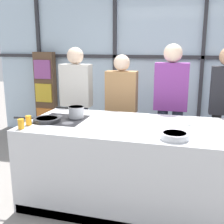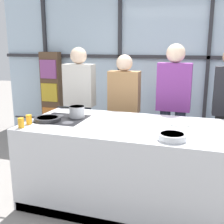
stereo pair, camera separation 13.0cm
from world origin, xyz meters
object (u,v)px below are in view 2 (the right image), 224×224
Objects in this scene: saucepan at (77,111)px; mixing_bowl at (172,136)px; white_plate at (180,123)px; juice_glass_far at (29,120)px; juice_glass_near at (21,123)px; spectator_center_left at (124,105)px; spectator_far_left at (80,98)px; spectator_center_right at (173,101)px; frying_pan at (47,119)px.

saucepan is 1.26m from mixing_bowl.
juice_glass_far is (-1.55, -0.51, 0.04)m from white_plate.
juice_glass_far is (0.00, 0.14, 0.00)m from juice_glass_near.
saucepan is at bearing 68.25° from spectator_center_left.
juice_glass_far is (-0.01, -1.29, -0.01)m from spectator_far_left.
spectator_center_left is at bearing 121.22° from mixing_bowl.
juice_glass_near reaches higher than white_plate.
spectator_far_left is 0.97× the size of spectator_center_right.
white_plate is at bearing 101.13° from spectator_center_right.
frying_pan is 1.55× the size of saucepan.
white_plate is (1.53, -0.78, -0.05)m from spectator_far_left.
juice_glass_near is (-0.11, -0.32, 0.03)m from frying_pan.
spectator_center_right is 6.89× the size of mixing_bowl.
white_plate is 1.06× the size of mixing_bowl.
saucepan is at bearing 44.51° from frying_pan.
spectator_center_left reaches higher than white_plate.
spectator_center_right reaches higher than juice_glass_far.
mixing_bowl reaches higher than white_plate.
mixing_bowl is at bearing 138.18° from spectator_far_left.
white_plate is at bearing 22.66° from juice_glass_near.
spectator_center_right reaches higher than frying_pan.
frying_pan is at bearing 40.71° from spectator_center_right.
spectator_center_right is 3.27× the size of frying_pan.
spectator_far_left is 3.18× the size of frying_pan.
saucepan is (0.25, 0.25, 0.05)m from frying_pan.
juice_glass_near is at bearing 45.76° from spectator_center_right.
spectator_far_left is 1.06× the size of spectator_center_left.
spectator_far_left reaches higher than mixing_bowl.
spectator_far_left is 4.93× the size of saucepan.
spectator_center_left is at bearing 63.80° from juice_glass_near.
white_plate is at bearing 152.90° from spectator_far_left.
frying_pan is 0.34m from juice_glass_near.
spectator_center_right is 1.90m from juice_glass_far.
mixing_bowl is at bearing 121.22° from spectator_center_left.
spectator_far_left reaches higher than juice_glass_far.
juice_glass_near is (-1.55, -0.65, 0.04)m from white_plate.
spectator_far_left is 1.38m from spectator_center_right.
white_plate is 2.64× the size of juice_glass_near.
white_plate is (1.18, 0.07, -0.06)m from saucepan.
white_plate is at bearing 18.11° from juice_glass_far.
saucepan is (-1.03, -0.85, -0.02)m from spectator_center_right.
spectator_center_right is 6.49× the size of white_plate.
juice_glass_near is 1.00× the size of juice_glass_far.
white_plate is 0.56m from mixing_bowl.
mixing_bowl is 2.49× the size of juice_glass_far.
spectator_center_right is 1.70m from frying_pan.
juice_glass_far is at bearing -161.89° from white_plate.
spectator_center_left is 1.58m from mixing_bowl.
spectator_center_left is at bearing 68.25° from saucepan.
spectator_center_right is 17.17× the size of juice_glass_near.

